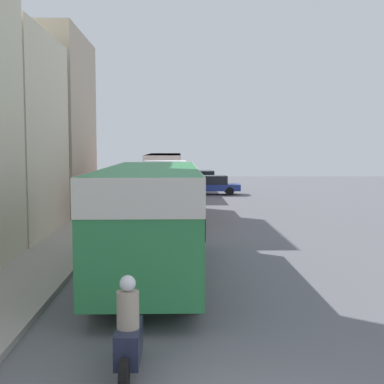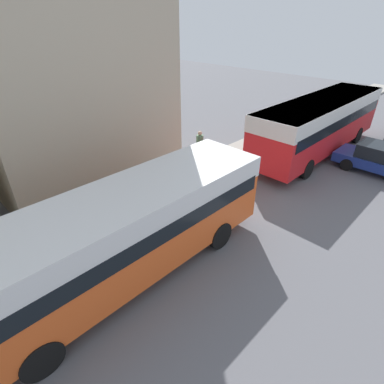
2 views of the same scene
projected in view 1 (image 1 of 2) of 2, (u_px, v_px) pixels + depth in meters
name	position (u px, v px, depth m)	size (l,w,h in m)	color
building_end_row	(40.00, 125.00, 30.36)	(5.16, 8.10, 9.99)	#BCAD93
bus_lead	(152.00, 206.00, 15.34)	(2.63, 10.20, 3.17)	#2D8447
bus_following	(164.00, 182.00, 28.23)	(2.55, 9.96, 2.90)	#EA5B23
bus_third_in_line	(164.00, 168.00, 41.76)	(2.65, 11.16, 3.14)	red
motorcycle_behind_lead	(129.00, 338.00, 8.61)	(0.38, 2.24, 1.73)	#1E2338
car_crossing	(211.00, 185.00, 41.69)	(4.43, 1.91, 1.48)	navy
car_far_curb	(205.00, 179.00, 48.19)	(1.91, 4.32, 1.57)	black
pedestrian_near_curb	(105.00, 187.00, 35.78)	(0.38, 0.38, 1.72)	#232838
pedestrian_walking_away	(134.00, 182.00, 41.76)	(0.41, 0.41, 1.64)	#232838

